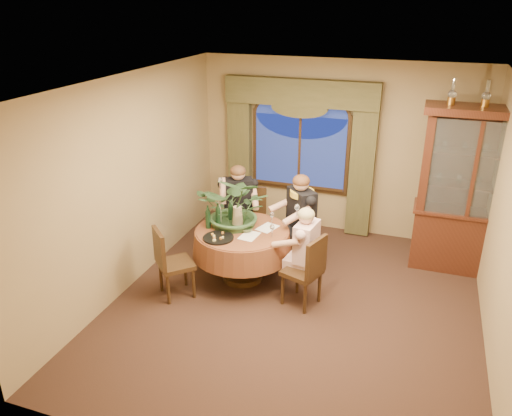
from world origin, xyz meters
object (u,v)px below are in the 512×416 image
(person_scarf, at_px, (301,221))
(wine_bottle_3, at_px, (208,217))
(person_back, at_px, (238,208))
(chair_back_right, at_px, (295,234))
(wine_bottle_2, at_px, (219,213))
(chair_back, at_px, (251,221))
(centerpiece_plant, at_px, (236,181))
(oil_lamp_left, at_px, (452,92))
(wine_bottle_0, at_px, (231,211))
(stoneware_vase, at_px, (238,217))
(chair_front_left, at_px, (176,262))
(olive_bowl, at_px, (246,229))
(china_cabinet, at_px, (469,192))
(oil_lamp_center, at_px, (487,94))
(wine_bottle_1, at_px, (218,215))
(chair_right, at_px, (302,270))
(person_pink, at_px, (306,253))
(dining_table, at_px, (242,254))

(person_scarf, bearing_deg, wine_bottle_3, 79.02)
(person_back, bearing_deg, chair_back_right, 143.75)
(wine_bottle_2, bearing_deg, chair_back, 76.48)
(person_scarf, distance_m, centerpiece_plant, 1.15)
(oil_lamp_left, xyz_separation_m, person_scarf, (-1.77, -0.68, -1.81))
(wine_bottle_0, xyz_separation_m, wine_bottle_2, (-0.13, -0.13, 0.00))
(chair_back, height_order, wine_bottle_3, wine_bottle_3)
(oil_lamp_left, relative_size, person_back, 0.25)
(person_scarf, distance_m, stoneware_vase, 0.95)
(chair_front_left, xyz_separation_m, wine_bottle_3, (0.21, 0.57, 0.44))
(wine_bottle_2, bearing_deg, olive_bowl, -11.29)
(china_cabinet, bearing_deg, wine_bottle_3, -156.95)
(oil_lamp_center, relative_size, wine_bottle_1, 1.03)
(china_cabinet, xyz_separation_m, chair_right, (-1.92, -1.63, -0.69))
(olive_bowl, bearing_deg, centerpiece_plant, 140.14)
(china_cabinet, bearing_deg, wine_bottle_0, -160.07)
(chair_back, bearing_deg, oil_lamp_center, 176.95)
(oil_lamp_center, height_order, chair_back, oil_lamp_center)
(chair_front_left, height_order, olive_bowl, chair_front_left)
(chair_back_right, height_order, person_back, person_back)
(china_cabinet, distance_m, centerpiece_plant, 3.20)
(person_pink, relative_size, wine_bottle_3, 3.79)
(wine_bottle_3, bearing_deg, wine_bottle_0, 53.09)
(person_back, height_order, wine_bottle_3, person_back)
(oil_lamp_center, relative_size, person_scarf, 0.24)
(person_back, bearing_deg, olive_bowl, 93.26)
(chair_front_left, height_order, person_scarf, person_scarf)
(olive_bowl, bearing_deg, person_pink, -7.88)
(person_scarf, relative_size, centerpiece_plant, 1.26)
(oil_lamp_center, bearing_deg, centerpiece_plant, -158.53)
(chair_back_right, bearing_deg, stoneware_vase, 81.40)
(person_pink, bearing_deg, wine_bottle_2, 89.29)
(chair_back_right, bearing_deg, olive_bowl, 94.30)
(wine_bottle_0, relative_size, wine_bottle_1, 1.00)
(person_scarf, height_order, wine_bottle_1, person_scarf)
(chair_back_right, distance_m, chair_front_left, 1.80)
(person_pink, relative_size, wine_bottle_0, 3.79)
(oil_lamp_center, distance_m, olive_bowl, 3.53)
(oil_lamp_center, bearing_deg, oil_lamp_left, 180.00)
(chair_front_left, bearing_deg, person_pink, 63.61)
(wine_bottle_2, bearing_deg, centerpiece_plant, 17.84)
(oil_lamp_left, relative_size, chair_back, 0.35)
(china_cabinet, distance_m, person_pink, 2.46)
(person_pink, relative_size, centerpiece_plant, 1.12)
(oil_lamp_left, xyz_separation_m, person_pink, (-1.51, -1.45, -1.89))
(stoneware_vase, height_order, wine_bottle_3, wine_bottle_3)
(dining_table, xyz_separation_m, stoneware_vase, (-0.10, 0.09, 0.52))
(person_back, xyz_separation_m, olive_bowl, (0.45, -0.86, 0.09))
(person_back, distance_m, wine_bottle_2, 0.81)
(stoneware_vase, distance_m, centerpiece_plant, 0.50)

